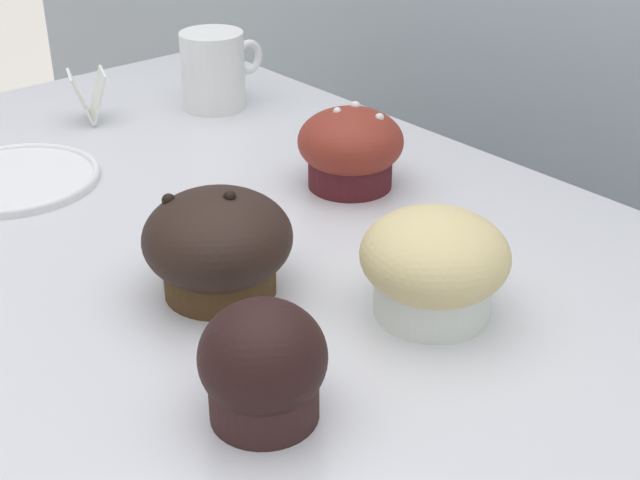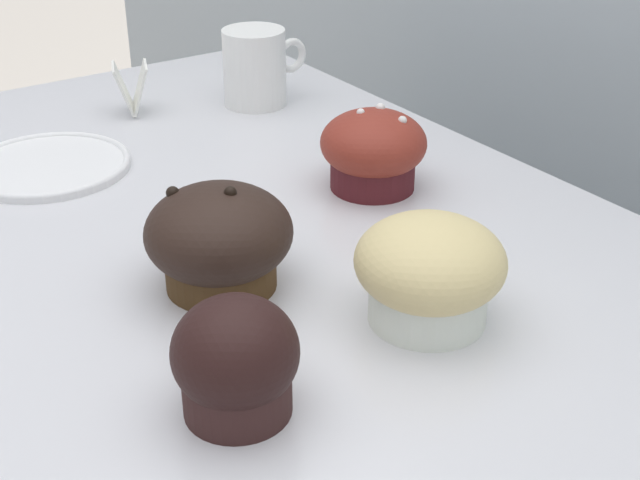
{
  "view_description": "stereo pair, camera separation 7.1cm",
  "coord_description": "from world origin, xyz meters",
  "px_view_note": "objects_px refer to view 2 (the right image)",
  "views": [
    {
      "loc": [
        0.61,
        -0.41,
        1.31
      ],
      "look_at": [
        0.14,
        -0.01,
        0.97
      ],
      "focal_mm": 50.0,
      "sensor_mm": 36.0,
      "label": 1
    },
    {
      "loc": [
        0.66,
        -0.36,
        1.31
      ],
      "look_at": [
        0.14,
        -0.01,
        0.97
      ],
      "focal_mm": 50.0,
      "sensor_mm": 36.0,
      "label": 2
    }
  ],
  "objects_px": {
    "muffin_front_left": "(429,271)",
    "serving_plate": "(48,165)",
    "muffin_back_left": "(236,362)",
    "muffin_front_center": "(219,240)",
    "coffee_cup": "(256,65)",
    "muffin_back_right": "(373,150)"
  },
  "relations": [
    {
      "from": "coffee_cup",
      "to": "muffin_front_center",
      "type": "bearing_deg",
      "value": -34.37
    },
    {
      "from": "muffin_front_center",
      "to": "muffin_back_right",
      "type": "distance_m",
      "value": 0.23
    },
    {
      "from": "muffin_front_center",
      "to": "serving_plate",
      "type": "height_order",
      "value": "muffin_front_center"
    },
    {
      "from": "coffee_cup",
      "to": "serving_plate",
      "type": "xyz_separation_m",
      "value": [
        0.05,
        -0.29,
        -0.04
      ]
    },
    {
      "from": "muffin_back_left",
      "to": "muffin_front_left",
      "type": "bearing_deg",
      "value": 94.56
    },
    {
      "from": "coffee_cup",
      "to": "muffin_front_left",
      "type": "bearing_deg",
      "value": -15.96
    },
    {
      "from": "muffin_back_left",
      "to": "serving_plate",
      "type": "distance_m",
      "value": 0.46
    },
    {
      "from": "muffin_front_center",
      "to": "muffin_back_left",
      "type": "relative_size",
      "value": 1.42
    },
    {
      "from": "muffin_back_right",
      "to": "muffin_front_left",
      "type": "height_order",
      "value": "same"
    },
    {
      "from": "muffin_back_left",
      "to": "muffin_back_right",
      "type": "height_order",
      "value": "same"
    },
    {
      "from": "muffin_back_left",
      "to": "coffee_cup",
      "type": "height_order",
      "value": "coffee_cup"
    },
    {
      "from": "muffin_front_center",
      "to": "muffin_back_left",
      "type": "distance_m",
      "value": 0.16
    },
    {
      "from": "muffin_back_right",
      "to": "muffin_front_left",
      "type": "distance_m",
      "value": 0.24
    },
    {
      "from": "muffin_front_center",
      "to": "muffin_back_right",
      "type": "height_order",
      "value": "muffin_front_center"
    },
    {
      "from": "coffee_cup",
      "to": "serving_plate",
      "type": "height_order",
      "value": "coffee_cup"
    },
    {
      "from": "muffin_front_left",
      "to": "muffin_back_left",
      "type": "bearing_deg",
      "value": -85.44
    },
    {
      "from": "serving_plate",
      "to": "muffin_back_right",
      "type": "bearing_deg",
      "value": 48.2
    },
    {
      "from": "muffin_back_left",
      "to": "muffin_front_left",
      "type": "relative_size",
      "value": 0.73
    },
    {
      "from": "muffin_back_right",
      "to": "serving_plate",
      "type": "height_order",
      "value": "muffin_back_right"
    },
    {
      "from": "muffin_back_right",
      "to": "serving_plate",
      "type": "xyz_separation_m",
      "value": [
        -0.23,
        -0.26,
        -0.04
      ]
    },
    {
      "from": "muffin_back_left",
      "to": "serving_plate",
      "type": "relative_size",
      "value": 0.49
    },
    {
      "from": "muffin_front_left",
      "to": "serving_plate",
      "type": "relative_size",
      "value": 0.67
    }
  ]
}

